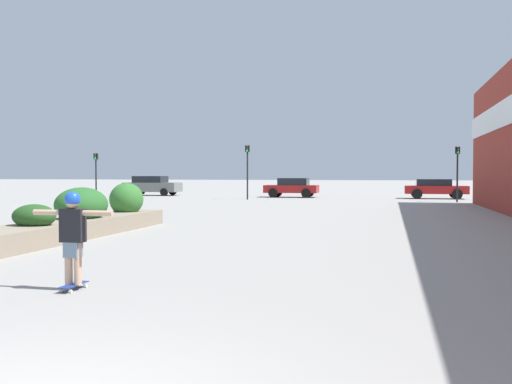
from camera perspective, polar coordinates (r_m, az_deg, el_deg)
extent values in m
cube|color=gray|center=(16.36, -19.15, -3.69)|extent=(1.55, 10.82, 0.50)
ellipsoid|color=#234C1E|center=(15.42, -21.30, -2.27)|extent=(1.12, 0.92, 0.61)
ellipsoid|color=#286028|center=(17.51, -17.06, -1.23)|extent=(1.46, 1.74, 1.03)
ellipsoid|color=#33702D|center=(20.01, -12.83, -0.71)|extent=(1.13, 1.21, 1.13)
cube|color=navy|center=(9.37, -17.79, -8.82)|extent=(0.19, 0.62, 0.01)
cylinder|color=beige|center=(9.60, -17.52, -8.90)|extent=(0.05, 0.05, 0.05)
cylinder|color=beige|center=(9.52, -16.69, -8.98)|extent=(0.05, 0.05, 0.05)
cylinder|color=beige|center=(9.24, -18.92, -9.34)|extent=(0.05, 0.05, 0.05)
cylinder|color=beige|center=(9.15, -18.08, -9.43)|extent=(0.05, 0.05, 0.05)
cylinder|color=tan|center=(9.35, -18.23, -6.76)|extent=(0.12, 0.12, 0.66)
cylinder|color=tan|center=(9.27, -17.40, -6.83)|extent=(0.12, 0.12, 0.66)
cube|color=slate|center=(9.28, -17.83, -5.51)|extent=(0.24, 0.20, 0.24)
cube|color=black|center=(9.24, -17.85, -3.20)|extent=(0.37, 0.19, 0.51)
cylinder|color=tan|center=(9.46, -20.08, -1.92)|extent=(0.49, 0.09, 0.09)
cylinder|color=tan|center=(9.01, -15.53, -2.06)|extent=(0.49, 0.09, 0.09)
sphere|color=tan|center=(9.22, -17.87, -0.94)|extent=(0.21, 0.21, 0.21)
sphere|color=blue|center=(9.22, -17.88, -0.71)|extent=(0.25, 0.25, 0.25)
cube|color=maroon|center=(43.01, 3.57, 0.31)|extent=(3.99, 1.87, 0.57)
cube|color=black|center=(42.97, 3.78, 1.04)|extent=(2.19, 1.65, 0.53)
cylinder|color=black|center=(42.37, 1.72, -0.09)|extent=(0.70, 0.22, 0.70)
cylinder|color=black|center=(44.11, 2.18, -0.02)|extent=(0.70, 0.22, 0.70)
cylinder|color=black|center=(41.95, 5.03, -0.12)|extent=(0.70, 0.22, 0.70)
cylinder|color=black|center=(43.71, 5.36, -0.04)|extent=(0.70, 0.22, 0.70)
cube|color=maroon|center=(42.43, 17.56, 0.22)|extent=(4.30, 1.79, 0.56)
cube|color=black|center=(42.41, 17.33, 0.92)|extent=(2.37, 1.58, 0.47)
cylinder|color=black|center=(43.41, 19.23, -0.14)|extent=(0.72, 0.22, 0.72)
cylinder|color=black|center=(41.72, 19.47, -0.22)|extent=(0.72, 0.22, 0.72)
cylinder|color=black|center=(43.21, 15.71, -0.11)|extent=(0.72, 0.22, 0.72)
cylinder|color=black|center=(41.51, 15.81, -0.19)|extent=(0.72, 0.22, 0.72)
cube|color=slate|center=(47.36, -10.32, 0.49)|extent=(4.53, 1.95, 0.75)
cube|color=black|center=(47.42, -10.53, 1.26)|extent=(2.49, 1.71, 0.53)
cylinder|color=black|center=(47.69, -8.33, 0.06)|extent=(0.62, 0.22, 0.62)
cylinder|color=black|center=(45.97, -9.18, -0.01)|extent=(0.62, 0.22, 0.62)
cylinder|color=black|center=(48.79, -11.40, 0.08)|extent=(0.62, 0.22, 0.62)
cylinder|color=black|center=(47.12, -12.34, 0.01)|extent=(0.62, 0.22, 0.62)
cylinder|color=black|center=(39.13, -0.86, 1.63)|extent=(0.11, 0.11, 3.28)
cube|color=black|center=(39.17, -0.86, 4.36)|extent=(0.28, 0.20, 0.45)
sphere|color=#2D2823|center=(39.06, -0.91, 4.58)|extent=(0.15, 0.15, 0.15)
sphere|color=#2D2823|center=(39.05, -0.91, 4.36)|extent=(0.15, 0.15, 0.15)
sphere|color=green|center=(39.05, -0.91, 4.14)|extent=(0.15, 0.15, 0.15)
cylinder|color=black|center=(37.76, 19.48, 1.32)|extent=(0.11, 0.11, 3.02)
cube|color=black|center=(37.79, 19.51, 3.95)|extent=(0.28, 0.20, 0.45)
sphere|color=#2D2823|center=(37.67, 19.54, 4.19)|extent=(0.15, 0.15, 0.15)
sphere|color=#2D2823|center=(37.67, 19.53, 3.96)|extent=(0.15, 0.15, 0.15)
sphere|color=green|center=(37.66, 19.53, 3.73)|extent=(0.15, 0.15, 0.15)
cylinder|color=black|center=(43.10, -15.70, 1.28)|extent=(0.11, 0.11, 2.82)
cube|color=black|center=(43.11, -15.72, 3.45)|extent=(0.28, 0.20, 0.45)
sphere|color=#2D2823|center=(43.01, -15.80, 3.65)|extent=(0.15, 0.15, 0.15)
sphere|color=#2D2823|center=(43.01, -15.80, 3.45)|extent=(0.15, 0.15, 0.15)
sphere|color=green|center=(43.00, -15.80, 3.25)|extent=(0.15, 0.15, 0.15)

